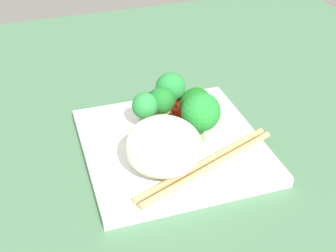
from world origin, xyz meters
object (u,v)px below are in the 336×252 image
chopstick_pair (207,165)px  broccoli_floret_1 (171,88)px  carrot_slice_4 (162,113)px  square_plate (172,145)px  rice_mound (163,146)px

chopstick_pair → broccoli_floret_1: bearing=67.9°
chopstick_pair → carrot_slice_4: bearing=76.3°
broccoli_floret_1 → chopstick_pair: 15.23cm
carrot_slice_4 → chopstick_pair: (-1.65, 13.29, 0.12)cm
broccoli_floret_1 → carrot_slice_4: (1.99, 1.66, -3.00)cm
square_plate → rice_mound: (2.92, 5.10, 4.22)cm
rice_mound → broccoli_floret_1: (-5.56, -13.39, -0.18)cm
square_plate → carrot_slice_4: carrot_slice_4 is taller
square_plate → chopstick_pair: (-2.30, 6.67, 1.16)cm
rice_mound → carrot_slice_4: bearing=-106.9°
broccoli_floret_1 → carrot_slice_4: 3.96cm
square_plate → rice_mound: bearing=60.2°
square_plate → carrot_slice_4: bearing=-95.6°
square_plate → chopstick_pair: bearing=109.0°
broccoli_floret_1 → square_plate: bearing=72.3°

